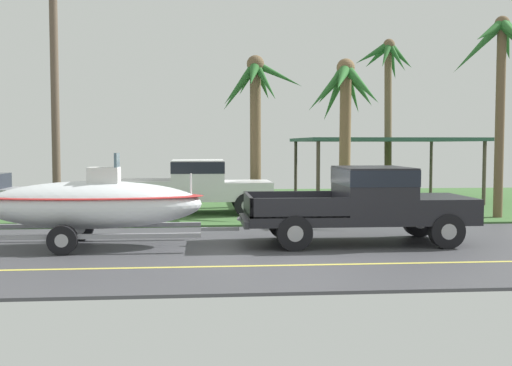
{
  "coord_description": "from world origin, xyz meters",
  "views": [
    {
      "loc": [
        -2.07,
        -13.8,
        2.39
      ],
      "look_at": [
        -0.76,
        1.02,
        1.45
      ],
      "focal_mm": 43.66,
      "sensor_mm": 36.0,
      "label": 1
    }
  ],
  "objects_px": {
    "palm_tree_far_left": "(387,77)",
    "palm_tree_near_right": "(501,58)",
    "utility_pole": "(55,76)",
    "pickup_truck_towing": "(371,201)",
    "palm_tree_near_left": "(345,100)",
    "boat_on_trailer": "(92,204)",
    "palm_tree_mid": "(254,98)",
    "parked_pickup_background": "(197,184)",
    "carport_awning": "(381,141)"
  },
  "relations": [
    {
      "from": "carport_awning",
      "to": "utility_pole",
      "type": "distance_m",
      "value": 13.63
    },
    {
      "from": "palm_tree_far_left",
      "to": "palm_tree_near_left",
      "type": "bearing_deg",
      "value": -116.37
    },
    {
      "from": "carport_awning",
      "to": "palm_tree_near_left",
      "type": "relative_size",
      "value": 1.31
    },
    {
      "from": "carport_awning",
      "to": "palm_tree_near_right",
      "type": "relative_size",
      "value": 1.08
    },
    {
      "from": "palm_tree_near_right",
      "to": "palm_tree_far_left",
      "type": "bearing_deg",
      "value": 94.91
    },
    {
      "from": "carport_awning",
      "to": "palm_tree_near_right",
      "type": "xyz_separation_m",
      "value": [
        1.89,
        -6.51,
        2.55
      ]
    },
    {
      "from": "boat_on_trailer",
      "to": "palm_tree_near_right",
      "type": "relative_size",
      "value": 0.97
    },
    {
      "from": "parked_pickup_background",
      "to": "utility_pole",
      "type": "height_order",
      "value": "utility_pole"
    },
    {
      "from": "pickup_truck_towing",
      "to": "utility_pole",
      "type": "distance_m",
      "value": 10.03
    },
    {
      "from": "palm_tree_far_left",
      "to": "pickup_truck_towing",
      "type": "bearing_deg",
      "value": -108.27
    },
    {
      "from": "boat_on_trailer",
      "to": "carport_awning",
      "type": "height_order",
      "value": "carport_awning"
    },
    {
      "from": "carport_awning",
      "to": "palm_tree_near_right",
      "type": "bearing_deg",
      "value": -73.8
    },
    {
      "from": "palm_tree_far_left",
      "to": "palm_tree_near_right",
      "type": "bearing_deg",
      "value": -85.09
    },
    {
      "from": "carport_awning",
      "to": "palm_tree_near_left",
      "type": "xyz_separation_m",
      "value": [
        -2.7,
        -4.8,
        1.36
      ]
    },
    {
      "from": "palm_tree_far_left",
      "to": "utility_pole",
      "type": "height_order",
      "value": "utility_pole"
    },
    {
      "from": "pickup_truck_towing",
      "to": "palm_tree_near_left",
      "type": "relative_size",
      "value": 1.06
    },
    {
      "from": "palm_tree_near_right",
      "to": "palm_tree_far_left",
      "type": "relative_size",
      "value": 0.89
    },
    {
      "from": "pickup_truck_towing",
      "to": "palm_tree_mid",
      "type": "relative_size",
      "value": 0.99
    },
    {
      "from": "palm_tree_near_left",
      "to": "palm_tree_mid",
      "type": "relative_size",
      "value": 0.93
    },
    {
      "from": "pickup_truck_towing",
      "to": "boat_on_trailer",
      "type": "bearing_deg",
      "value": -180.0
    },
    {
      "from": "pickup_truck_towing",
      "to": "palm_tree_far_left",
      "type": "xyz_separation_m",
      "value": [
        4.54,
        13.74,
        4.46
      ]
    },
    {
      "from": "utility_pole",
      "to": "palm_tree_near_right",
      "type": "bearing_deg",
      "value": 0.0
    },
    {
      "from": "parked_pickup_background",
      "to": "carport_awning",
      "type": "height_order",
      "value": "carport_awning"
    },
    {
      "from": "parked_pickup_background",
      "to": "palm_tree_near_left",
      "type": "bearing_deg",
      "value": -3.18
    },
    {
      "from": "boat_on_trailer",
      "to": "palm_tree_near_left",
      "type": "bearing_deg",
      "value": 39.72
    },
    {
      "from": "palm_tree_near_left",
      "to": "palm_tree_mid",
      "type": "xyz_separation_m",
      "value": [
        -2.85,
        2.24,
        0.22
      ]
    },
    {
      "from": "boat_on_trailer",
      "to": "palm_tree_near_left",
      "type": "distance_m",
      "value": 9.96
    },
    {
      "from": "utility_pole",
      "to": "boat_on_trailer",
      "type": "bearing_deg",
      "value": -67.83
    },
    {
      "from": "palm_tree_far_left",
      "to": "utility_pole",
      "type": "bearing_deg",
      "value": -144.05
    },
    {
      "from": "palm_tree_near_right",
      "to": "palm_tree_mid",
      "type": "distance_m",
      "value": 8.49
    },
    {
      "from": "boat_on_trailer",
      "to": "palm_tree_near_right",
      "type": "distance_m",
      "value": 13.34
    },
    {
      "from": "utility_pole",
      "to": "palm_tree_near_left",
      "type": "bearing_deg",
      "value": 10.63
    },
    {
      "from": "parked_pickup_background",
      "to": "palm_tree_near_left",
      "type": "height_order",
      "value": "palm_tree_near_left"
    },
    {
      "from": "pickup_truck_towing",
      "to": "utility_pole",
      "type": "bearing_deg",
      "value": 152.38
    },
    {
      "from": "parked_pickup_background",
      "to": "utility_pole",
      "type": "xyz_separation_m",
      "value": [
        -4.16,
        -1.99,
        3.36
      ]
    },
    {
      "from": "carport_awning",
      "to": "utility_pole",
      "type": "height_order",
      "value": "utility_pole"
    },
    {
      "from": "boat_on_trailer",
      "to": "pickup_truck_towing",
      "type": "bearing_deg",
      "value": 0.0
    },
    {
      "from": "palm_tree_near_right",
      "to": "palm_tree_mid",
      "type": "xyz_separation_m",
      "value": [
        -7.44,
        3.95,
        -0.98
      ]
    },
    {
      "from": "palm_tree_near_left",
      "to": "palm_tree_mid",
      "type": "height_order",
      "value": "palm_tree_mid"
    },
    {
      "from": "utility_pole",
      "to": "palm_tree_far_left",
      "type": "bearing_deg",
      "value": 35.95
    },
    {
      "from": "boat_on_trailer",
      "to": "parked_pickup_background",
      "type": "bearing_deg",
      "value": 69.56
    },
    {
      "from": "palm_tree_near_right",
      "to": "palm_tree_mid",
      "type": "bearing_deg",
      "value": 152.02
    },
    {
      "from": "carport_awning",
      "to": "utility_pole",
      "type": "relative_size",
      "value": 0.81
    },
    {
      "from": "parked_pickup_background",
      "to": "palm_tree_near_right",
      "type": "distance_m",
      "value": 10.56
    },
    {
      "from": "palm_tree_near_right",
      "to": "palm_tree_mid",
      "type": "height_order",
      "value": "palm_tree_near_right"
    },
    {
      "from": "boat_on_trailer",
      "to": "palm_tree_near_right",
      "type": "height_order",
      "value": "palm_tree_near_right"
    },
    {
      "from": "carport_awning",
      "to": "parked_pickup_background",
      "type": "bearing_deg",
      "value": -149.44
    },
    {
      "from": "utility_pole",
      "to": "palm_tree_mid",
      "type": "bearing_deg",
      "value": 32.25
    },
    {
      "from": "palm_tree_near_right",
      "to": "palm_tree_far_left",
      "type": "xyz_separation_m",
      "value": [
        -0.8,
        9.36,
        0.43
      ]
    },
    {
      "from": "palm_tree_mid",
      "to": "carport_awning",
      "type": "bearing_deg",
      "value": 24.72
    }
  ]
}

